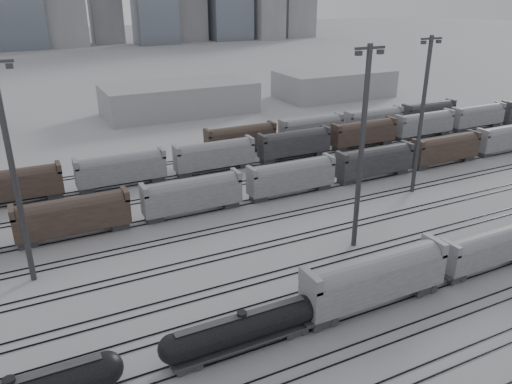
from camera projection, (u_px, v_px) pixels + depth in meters
name	position (u px, v px, depth m)	size (l,w,h in m)	color
ground	(378.00, 311.00, 52.44)	(900.00, 900.00, 0.00)	#B5B6BA
tracks	(294.00, 241.00, 66.91)	(220.00, 71.50, 0.16)	black
tank_car_b	(242.00, 329.00, 46.10)	(15.97, 2.66, 3.95)	#262628
hopper_car_a	(375.00, 276.00, 51.87)	(16.75, 3.33, 5.99)	#262628
hopper_car_b	(489.00, 247.00, 59.19)	(13.70, 2.72, 4.90)	#262628
light_mast_b	(13.00, 171.00, 53.07)	(4.05, 0.65, 25.31)	#38383A
light_mast_c	(362.00, 146.00, 60.75)	(4.12, 0.66, 25.73)	#38383A
light_mast_d	(422.00, 113.00, 78.33)	(4.01, 0.64, 25.05)	#38383A
bg_string_near	(291.00, 178.00, 81.19)	(151.00, 3.00, 5.60)	gray
bg_string_mid	(294.00, 145.00, 98.57)	(151.00, 3.00, 5.60)	#262628
bg_string_far	(343.00, 125.00, 112.41)	(66.00, 3.00, 5.60)	#4A3A2F
warehouse_mid	(180.00, 99.00, 133.75)	(40.00, 18.00, 8.00)	gray
warehouse_right	(334.00, 84.00, 154.37)	(35.00, 18.00, 8.00)	gray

